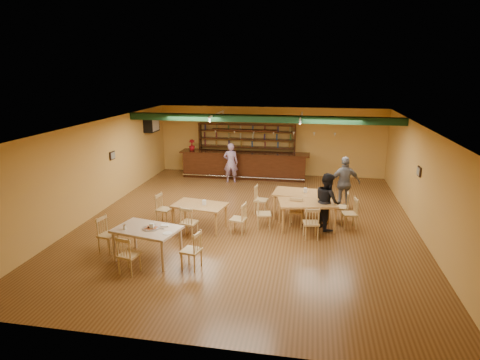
% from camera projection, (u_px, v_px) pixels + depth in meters
% --- Properties ---
extents(floor, '(12.00, 12.00, 0.00)m').
position_uv_depth(floor, '(249.00, 221.00, 12.63)').
color(floor, brown).
rests_on(floor, ground).
extents(ceiling_beam, '(10.00, 0.30, 0.25)m').
position_uv_depth(ceiling_beam, '(261.00, 119.00, 14.52)').
color(ceiling_beam, black).
rests_on(ceiling_beam, ceiling).
extents(track_rail_left, '(0.05, 2.50, 0.05)m').
position_uv_depth(track_rail_left, '(217.00, 114.00, 15.38)').
color(track_rail_left, silver).
rests_on(track_rail_left, ceiling).
extents(track_rail_right, '(0.05, 2.50, 0.05)m').
position_uv_depth(track_rail_right, '(301.00, 116.00, 14.83)').
color(track_rail_right, silver).
rests_on(track_rail_right, ceiling).
extents(ac_unit, '(0.34, 0.70, 0.48)m').
position_uv_depth(ac_unit, '(151.00, 125.00, 16.81)').
color(ac_unit, silver).
rests_on(ac_unit, wall_left).
extents(picture_left, '(0.04, 0.34, 0.28)m').
position_uv_depth(picture_left, '(112.00, 155.00, 13.97)').
color(picture_left, black).
rests_on(picture_left, wall_left).
extents(picture_right, '(0.04, 0.34, 0.28)m').
position_uv_depth(picture_right, '(419.00, 171.00, 11.80)').
color(picture_right, black).
rests_on(picture_right, wall_right).
extents(bar_counter, '(5.59, 0.85, 1.13)m').
position_uv_depth(bar_counter, '(244.00, 165.00, 17.54)').
color(bar_counter, black).
rests_on(bar_counter, ground).
extents(back_bar_hutch, '(4.32, 0.40, 2.28)m').
position_uv_depth(back_bar_hutch, '(247.00, 149.00, 17.98)').
color(back_bar_hutch, black).
rests_on(back_bar_hutch, ground).
extents(poinsettia, '(0.34, 0.34, 0.48)m').
position_uv_depth(poinsettia, '(192.00, 145.00, 17.72)').
color(poinsettia, '#A00E17').
rests_on(poinsettia, bar_counter).
extents(dining_table_b, '(1.75, 1.16, 0.83)m').
position_uv_depth(dining_table_b, '(300.00, 205.00, 12.86)').
color(dining_table_b, '#AE793D').
rests_on(dining_table_b, ground).
extents(dining_table_c, '(1.65, 1.16, 0.76)m').
position_uv_depth(dining_table_c, '(200.00, 216.00, 11.93)').
color(dining_table_c, '#AE793D').
rests_on(dining_table_c, ground).
extents(dining_table_d, '(1.81, 1.28, 0.83)m').
position_uv_depth(dining_table_d, '(307.00, 215.00, 11.96)').
color(dining_table_d, '#AE793D').
rests_on(dining_table_d, ground).
extents(near_table, '(1.72, 1.29, 0.83)m').
position_uv_depth(near_table, '(148.00, 244.00, 9.98)').
color(near_table, '#CCAD89').
rests_on(near_table, ground).
extents(pizza_tray, '(0.40, 0.40, 0.01)m').
position_uv_depth(pizza_tray, '(151.00, 228.00, 9.85)').
color(pizza_tray, silver).
rests_on(pizza_tray, near_table).
extents(parmesan_shaker, '(0.09, 0.09, 0.11)m').
position_uv_depth(parmesan_shaker, '(125.00, 227.00, 9.79)').
color(parmesan_shaker, '#EAE5C6').
rests_on(parmesan_shaker, near_table).
extents(napkin_stack, '(0.22, 0.19, 0.03)m').
position_uv_depth(napkin_stack, '(165.00, 225.00, 10.01)').
color(napkin_stack, white).
rests_on(napkin_stack, near_table).
extents(pizza_server, '(0.33, 0.19, 0.00)m').
position_uv_depth(pizza_server, '(158.00, 227.00, 9.87)').
color(pizza_server, silver).
rests_on(pizza_server, pizza_tray).
extents(side_plate, '(0.26, 0.26, 0.01)m').
position_uv_depth(side_plate, '(167.00, 233.00, 9.56)').
color(side_plate, white).
rests_on(side_plate, near_table).
extents(patron_bar, '(0.66, 0.48, 1.67)m').
position_uv_depth(patron_bar, '(231.00, 163.00, 16.76)').
color(patron_bar, purple).
rests_on(patron_bar, ground).
extents(patron_right_a, '(0.92, 1.01, 1.69)m').
position_uv_depth(patron_right_a, '(327.00, 201.00, 11.85)').
color(patron_right_a, black).
rests_on(patron_right_a, ground).
extents(patron_right_b, '(1.13, 0.70, 1.80)m').
position_uv_depth(patron_right_b, '(345.00, 183.00, 13.52)').
color(patron_right_b, slate).
rests_on(patron_right_b, ground).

